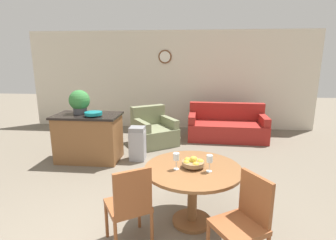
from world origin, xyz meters
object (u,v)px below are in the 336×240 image
(armchair, at_px, (154,131))
(teal_bowl, at_px, (93,114))
(dining_chair_near_left, at_px, (130,203))
(couch, at_px, (227,127))
(dining_table, at_px, (193,180))
(wine_glass_left, at_px, (176,157))
(fruit_bowl, at_px, (193,163))
(dining_chair_near_right, at_px, (245,218))
(potted_plant, at_px, (79,101))
(trash_bin, at_px, (138,144))
(kitchen_island, at_px, (89,137))
(wine_glass_right, at_px, (210,160))

(armchair, bearing_deg, teal_bowl, -160.16)
(dining_chair_near_left, bearing_deg, couch, 38.12)
(dining_table, bearing_deg, wine_glass_left, -160.55)
(fruit_bowl, xyz_separation_m, couch, (0.83, 3.54, -0.49))
(dining_table, xyz_separation_m, wine_glass_left, (-0.19, -0.07, 0.31))
(dining_chair_near_left, xyz_separation_m, wine_glass_left, (0.45, 0.42, 0.35))
(wine_glass_left, bearing_deg, couch, 74.23)
(dining_chair_near_right, height_order, fruit_bowl, dining_chair_near_right)
(wine_glass_left, xyz_separation_m, potted_plant, (-1.99, 1.99, 0.29))
(trash_bin, distance_m, couch, 2.49)
(armchair, bearing_deg, fruit_bowl, -107.32)
(couch, bearing_deg, trash_bin, -138.34)
(trash_bin, bearing_deg, teal_bowl, -162.90)
(dining_chair_near_right, relative_size, armchair, 0.74)
(dining_chair_near_right, height_order, kitchen_island, dining_chair_near_right)
(dining_chair_near_right, distance_m, trash_bin, 3.03)
(teal_bowl, relative_size, couch, 0.17)
(wine_glass_right, relative_size, couch, 0.10)
(wine_glass_right, distance_m, potted_plant, 3.12)
(dining_chair_near_left, distance_m, trash_bin, 2.48)
(fruit_bowl, distance_m, kitchen_island, 2.75)
(potted_plant, bearing_deg, wine_glass_left, -44.94)
(wine_glass_right, xyz_separation_m, potted_plant, (-2.37, 2.02, 0.29))
(teal_bowl, bearing_deg, dining_chair_near_left, -61.34)
(kitchen_island, xyz_separation_m, armchair, (1.10, 1.15, -0.17))
(wine_glass_right, distance_m, trash_bin, 2.46)
(dining_chair_near_left, bearing_deg, wine_glass_right, -6.48)
(dining_chair_near_left, relative_size, armchair, 0.74)
(dining_chair_near_left, xyz_separation_m, dining_chair_near_right, (1.13, -0.16, 0.00))
(dining_chair_near_right, distance_m, wine_glass_left, 0.96)
(kitchen_island, distance_m, armchair, 1.60)
(wine_glass_left, height_order, trash_bin, wine_glass_left)
(dining_table, xyz_separation_m, dining_chair_near_left, (-0.64, -0.49, -0.05))
(fruit_bowl, bearing_deg, kitchen_island, 137.56)
(fruit_bowl, distance_m, wine_glass_right, 0.22)
(teal_bowl, height_order, couch, teal_bowl)
(trash_bin, bearing_deg, wine_glass_right, -58.26)
(dining_chair_near_right, xyz_separation_m, trash_bin, (-1.57, 2.59, -0.18))
(wine_glass_left, bearing_deg, dining_chair_near_right, -40.24)
(armchair, bearing_deg, kitchen_island, -168.20)
(kitchen_island, distance_m, trash_bin, 0.95)
(dining_chair_near_left, bearing_deg, dining_chair_near_right, -39.74)
(armchair, bearing_deg, dining_chair_near_right, -103.26)
(kitchen_island, bearing_deg, wine_glass_left, -46.36)
(potted_plant, bearing_deg, teal_bowl, -31.30)
(wine_glass_left, xyz_separation_m, kitchen_island, (-1.83, 1.92, -0.40))
(dining_table, xyz_separation_m, dining_chair_near_right, (0.49, -0.64, -0.05))
(potted_plant, xyz_separation_m, armchair, (1.27, 1.07, -0.87))
(wine_glass_right, xyz_separation_m, teal_bowl, (-2.02, 1.81, 0.10))
(potted_plant, bearing_deg, wine_glass_right, -40.44)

